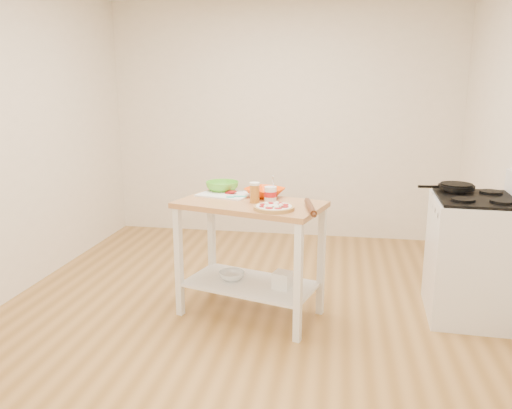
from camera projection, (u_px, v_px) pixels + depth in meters
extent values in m
cube|color=#B07F41|center=(246.00, 315.00, 3.90)|extent=(4.00, 4.50, 0.02)
cube|color=#F5E6CE|center=(282.00, 121.00, 5.76)|extent=(4.00, 0.02, 2.70)
cube|color=#F5E6CE|center=(97.00, 224.00, 1.42)|extent=(4.00, 0.02, 2.70)
cube|color=#B67F4B|center=(250.00, 205.00, 3.71)|extent=(1.18, 0.85, 0.04)
cube|color=white|center=(250.00, 284.00, 3.85)|extent=(1.09, 0.77, 0.02)
cube|color=white|center=(179.00, 262.00, 3.80)|extent=(0.06, 0.06, 0.86)
cube|color=white|center=(212.00, 244.00, 4.23)|extent=(0.06, 0.06, 0.86)
cube|color=white|center=(298.00, 283.00, 3.39)|extent=(0.06, 0.06, 0.86)
cube|color=white|center=(321.00, 261.00, 3.82)|extent=(0.06, 0.06, 0.86)
cube|color=white|center=(471.00, 259.00, 3.79)|extent=(0.63, 0.73, 0.92)
cube|color=black|center=(477.00, 198.00, 3.69)|extent=(0.59, 0.69, 0.02)
cylinder|color=black|center=(456.00, 187.00, 3.88)|extent=(0.27, 0.27, 0.03)
cube|color=black|center=(429.00, 187.00, 3.89)|extent=(0.17, 0.04, 0.02)
cylinder|color=tan|center=(274.00, 208.00, 3.47)|extent=(0.28, 0.28, 0.02)
cylinder|color=tan|center=(274.00, 207.00, 3.47)|extent=(0.28, 0.28, 0.01)
cylinder|color=white|center=(274.00, 207.00, 3.47)|extent=(0.25, 0.25, 0.01)
cylinder|color=#9D0E12|center=(285.00, 207.00, 3.44)|extent=(0.05, 0.05, 0.01)
cylinder|color=#9D0E12|center=(285.00, 205.00, 3.50)|extent=(0.05, 0.05, 0.01)
cylinder|color=#9D0E12|center=(279.00, 203.00, 3.54)|extent=(0.05, 0.05, 0.01)
cylinder|color=#9D0E12|center=(270.00, 203.00, 3.55)|extent=(0.05, 0.05, 0.01)
cylinder|color=#9D0E12|center=(264.00, 204.00, 3.51)|extent=(0.05, 0.05, 0.01)
cylinder|color=#9D0E12|center=(263.00, 207.00, 3.44)|extent=(0.05, 0.05, 0.01)
cylinder|color=#9D0E12|center=(269.00, 208.00, 3.40)|extent=(0.05, 0.05, 0.01)
cylinder|color=#9D0E12|center=(278.00, 208.00, 3.40)|extent=(0.05, 0.05, 0.01)
sphere|color=white|center=(281.00, 206.00, 3.47)|extent=(0.03, 0.03, 0.03)
sphere|color=white|center=(277.00, 204.00, 3.53)|extent=(0.03, 0.03, 0.03)
sphere|color=white|center=(267.00, 204.00, 3.51)|extent=(0.03, 0.03, 0.03)
sphere|color=white|center=(266.00, 207.00, 3.43)|extent=(0.03, 0.03, 0.03)
sphere|color=white|center=(277.00, 208.00, 3.41)|extent=(0.03, 0.03, 0.03)
plane|color=#1D5713|center=(279.00, 206.00, 3.44)|extent=(0.03, 0.03, 0.00)
plane|color=#1D5713|center=(281.00, 205.00, 3.48)|extent=(0.03, 0.03, 0.00)
plane|color=#1D5713|center=(276.00, 203.00, 3.55)|extent=(0.02, 0.02, 0.00)
plane|color=#1D5713|center=(266.00, 204.00, 3.52)|extent=(0.03, 0.03, 0.00)
plane|color=#1D5713|center=(263.00, 206.00, 3.45)|extent=(0.03, 0.03, 0.00)
plane|color=#1D5713|center=(273.00, 207.00, 3.43)|extent=(0.02, 0.02, 0.00)
plane|color=#1D5713|center=(283.00, 207.00, 3.42)|extent=(0.03, 0.03, 0.00)
plane|color=#1D5713|center=(280.00, 205.00, 3.48)|extent=(0.03, 0.03, 0.00)
cube|color=white|center=(226.00, 194.00, 3.94)|extent=(0.47, 0.40, 0.01)
cube|color=#F4EACC|center=(217.00, 189.00, 4.05)|extent=(0.03, 0.03, 0.02)
cube|color=#F4EACC|center=(221.00, 190.00, 4.04)|extent=(0.03, 0.03, 0.02)
cube|color=#F4EACC|center=(224.00, 190.00, 4.02)|extent=(0.03, 0.03, 0.02)
cube|color=#F4EACC|center=(219.00, 188.00, 4.08)|extent=(0.03, 0.03, 0.02)
cube|color=#F4EACC|center=(223.00, 189.00, 4.07)|extent=(0.03, 0.03, 0.02)
cube|color=#F4EACC|center=(227.00, 189.00, 4.05)|extent=(0.03, 0.03, 0.02)
cylinder|color=#9D0E12|center=(229.00, 193.00, 3.95)|extent=(0.07, 0.07, 0.01)
cylinder|color=#9D0E12|center=(231.00, 192.00, 3.94)|extent=(0.07, 0.07, 0.01)
cylinder|color=#9D0E12|center=(232.00, 192.00, 3.93)|extent=(0.07, 0.07, 0.01)
cube|color=#43CCB2|center=(230.00, 197.00, 3.81)|extent=(0.06, 0.04, 0.01)
cylinder|color=#43CCB2|center=(240.00, 196.00, 3.82)|extent=(0.10, 0.01, 0.01)
cube|color=silver|center=(232.00, 191.00, 4.04)|extent=(0.18, 0.03, 0.00)
cube|color=black|center=(216.00, 190.00, 4.06)|extent=(0.10, 0.02, 0.01)
imported|color=#FF4A01|center=(265.00, 192.00, 3.88)|extent=(0.38, 0.38, 0.07)
imported|color=#5CBC2E|center=(222.00, 187.00, 4.06)|extent=(0.34, 0.34, 0.08)
cylinder|color=#AD6821|center=(255.00, 194.00, 3.67)|extent=(0.07, 0.07, 0.13)
cylinder|color=white|center=(255.00, 184.00, 3.65)|extent=(0.08, 0.08, 0.02)
cylinder|color=white|center=(271.00, 194.00, 3.72)|extent=(0.09, 0.09, 0.11)
cylinder|color=red|center=(271.00, 194.00, 3.72)|extent=(0.09, 0.09, 0.04)
cylinder|color=silver|center=(273.00, 183.00, 3.69)|extent=(0.01, 0.06, 0.11)
cylinder|color=#4F2612|center=(310.00, 207.00, 3.45)|extent=(0.11, 0.38, 0.04)
imported|color=silver|center=(232.00, 276.00, 3.91)|extent=(0.28, 0.28, 0.06)
cube|color=white|center=(282.00, 280.00, 3.74)|extent=(0.16, 0.16, 0.13)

